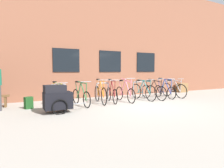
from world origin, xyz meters
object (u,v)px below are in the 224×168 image
Objects in this scene: bicycle_maroon at (112,94)px; bicycle_orange at (100,94)px; bicycle_pink at (125,93)px; bicycle_silver at (174,90)px; bicycle_black at (153,91)px; bike_trailer at (57,98)px; backpack at (29,103)px; bicycle_blue at (164,91)px; bicycle_green at (81,96)px; planter_box at (182,88)px; bicycle_teal at (143,91)px; bicycle_yellow at (58,97)px.

bicycle_orange is at bearing 178.39° from bicycle_maroon.
bicycle_silver is at bearing 1.13° from bicycle_pink.
bicycle_black reaches higher than bicycle_silver.
bike_trailer reaches higher than backpack.
bicycle_blue is 0.98× the size of bicycle_green.
bicycle_silver is at bearing -0.52° from bicycle_maroon.
planter_box is (5.91, 1.42, -0.08)m from bicycle_maroon.
bicycle_pink is 1.00× the size of bicycle_green.
bicycle_blue is at bearing -0.92° from bicycle_maroon.
bicycle_blue is 3.82× the size of backpack.
planter_box is at bearing 13.52° from bicycle_maroon.
bicycle_orange is 4.15× the size of backpack.
backpack is at bearing 179.13° from bicycle_silver.
bicycle_pink is at bearing -22.41° from backpack.
bicycle_green reaches higher than bicycle_teal.
bicycle_black is (-0.80, -0.09, 0.01)m from bicycle_blue.
bicycle_pink is at bearing 16.56° from bike_trailer.
bicycle_yellow is at bearing -175.90° from bicycle_maroon.
bicycle_green is 1.03× the size of bicycle_maroon.
bicycle_teal reaches higher than bicycle_yellow.
bicycle_maroon is at bearing 171.61° from bicycle_pink.
bicycle_blue is at bearing 1.07° from bicycle_pink.
bicycle_orange is at bearing 178.24° from bicycle_teal.
bicycle_pink is 0.97× the size of bicycle_silver.
bicycle_yellow is at bearing -178.71° from bicycle_blue.
bike_trailer is (-1.10, -0.88, 0.12)m from bicycle_green.
bicycle_teal is 4.38m from bike_trailer.
bicycle_teal is 4.47m from planter_box.
bicycle_teal is (1.05, 0.04, 0.03)m from bicycle_pink.
bicycle_teal is at bearing -21.46° from backpack.
bicycle_green is at bearing -179.47° from bicycle_black.
bicycle_black reaches higher than bicycle_teal.
bicycle_green reaches higher than bicycle_yellow.
bike_trailer is (-4.27, -1.00, 0.09)m from bicycle_teal.
backpack is at bearing 178.81° from bicycle_orange.
bicycle_silver is at bearing 4.01° from bicycle_black.
bicycle_blue reaches higher than bicycle_green.
bicycle_maroon is at bearing -21.28° from backpack.
bicycle_blue is 2.40× the size of planter_box.
bicycle_yellow is at bearing -179.91° from bicycle_green.
bicycle_silver is at bearing 1.51° from bicycle_green.
bicycle_orange is (-1.19, 0.11, 0.03)m from bicycle_pink.
bicycle_black is at bearing -3.10° from bicycle_orange.
bicycle_yellow is 1.05m from backpack.
bicycle_teal is at bearing 13.15° from bike_trailer.
bicycle_green is 1.49m from bicycle_maroon.
bicycle_silver reaches higher than planter_box.
planter_box is (4.22, 1.47, -0.10)m from bicycle_teal.
bicycle_silver is at bearing 1.30° from bicycle_yellow.
bicycle_black reaches higher than bike_trailer.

